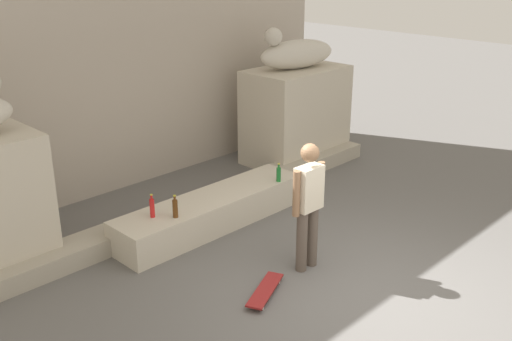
{
  "coord_description": "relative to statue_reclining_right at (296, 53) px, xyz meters",
  "views": [
    {
      "loc": [
        -5.18,
        -3.31,
        3.88
      ],
      "look_at": [
        0.02,
        1.82,
        1.1
      ],
      "focal_mm": 41.73,
      "sensor_mm": 36.0,
      "label": 1
    }
  ],
  "objects": [
    {
      "name": "stair_step",
      "position": [
        -3.03,
        -0.61,
        -1.91
      ],
      "size": [
        8.07,
        0.5,
        0.26
      ],
      "primitive_type": "cube",
      "color": "#A9A08F",
      "rests_on": "ground_plane"
    },
    {
      "name": "bottle_red",
      "position": [
        -4.05,
        -1.04,
        -1.44
      ],
      "size": [
        0.07,
        0.07,
        0.33
      ],
      "color": "red",
      "rests_on": "ledge_block"
    },
    {
      "name": "skater",
      "position": [
        -2.99,
        -2.85,
        -1.12
      ],
      "size": [
        0.54,
        0.23,
        1.67
      ],
      "rotation": [
        0.0,
        0.0,
        3.12
      ],
      "color": "brown",
      "rests_on": "ground_plane"
    },
    {
      "name": "bottle_brown",
      "position": [
        -3.84,
        -1.27,
        -1.44
      ],
      "size": [
        0.07,
        0.07,
        0.32
      ],
      "color": "#593314",
      "rests_on": "ledge_block"
    },
    {
      "name": "facade_wall",
      "position": [
        -3.03,
        1.41,
        0.47
      ],
      "size": [
        9.13,
        0.6,
        5.04
      ],
      "primitive_type": "cube",
      "color": "#B6AA9C",
      "rests_on": "ground_plane"
    },
    {
      "name": "ground_plane",
      "position": [
        -3.03,
        -3.79,
        -2.04
      ],
      "size": [
        40.0,
        40.0,
        0.0
      ],
      "primitive_type": "plane",
      "color": "#605E5B"
    },
    {
      "name": "pedestal_right",
      "position": [
        0.04,
        -0.01,
        -1.16
      ],
      "size": [
        1.93,
        1.16,
        1.76
      ],
      "primitive_type": "cube",
      "color": "beige",
      "rests_on": "ground_plane"
    },
    {
      "name": "statue_reclining_right",
      "position": [
        0.0,
        0.0,
        0.0
      ],
      "size": [
        1.67,
        0.82,
        0.78
      ],
      "rotation": [
        0.0,
        0.0,
        2.97
      ],
      "color": "beige",
      "rests_on": "pedestal_right"
    },
    {
      "name": "ledge_block",
      "position": [
        -3.03,
        -1.09,
        -1.81
      ],
      "size": [
        3.15,
        0.74,
        0.47
      ],
      "primitive_type": "cube",
      "color": "beige",
      "rests_on": "ground_plane"
    },
    {
      "name": "bottle_green",
      "position": [
        -1.92,
        -1.37,
        -1.46
      ],
      "size": [
        0.07,
        0.07,
        0.29
      ],
      "color": "#1E722D",
      "rests_on": "ledge_block"
    },
    {
      "name": "skateboard",
      "position": [
        -3.83,
        -2.93,
        -1.98
      ],
      "size": [
        0.81,
        0.51,
        0.08
      ],
      "rotation": [
        0.0,
        0.0,
        3.57
      ],
      "color": "maroon",
      "rests_on": "ground_plane"
    }
  ]
}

